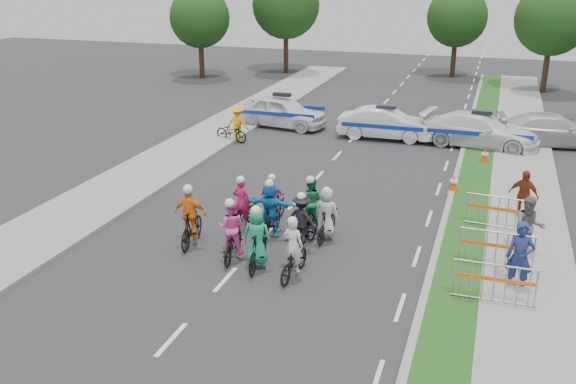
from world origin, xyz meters
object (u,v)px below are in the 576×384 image
(rider_8, at_px, (311,210))
(spectator_2, at_px, (523,195))
(civilian_sedan, at_px, (553,130))
(tree_4, at_px, (457,17))
(rider_5, at_px, (270,212))
(parked_bike, at_px, (231,132))
(cone_1, at_px, (485,157))
(rider_0, at_px, (293,257))
(tree_1, at_px, (552,19))
(cone_0, at_px, (454,184))
(rider_4, at_px, (302,226))
(police_car_0, at_px, (282,112))
(barrier_1, at_px, (496,251))
(tree_3, at_px, (286,5))
(spectator_1, at_px, (529,227))
(spectator_0, at_px, (520,257))
(rider_1, at_px, (257,244))
(barrier_0, at_px, (494,285))
(police_car_1, at_px, (385,124))
(rider_6, at_px, (242,212))
(rider_3, at_px, (191,222))
(barrier_2, at_px, (498,214))
(rider_7, at_px, (327,219))
(rider_2, at_px, (232,236))
(rider_9, at_px, (273,203))
(tree_0, at_px, (200,18))
(police_car_2, at_px, (480,130))

(rider_8, height_order, spectator_2, rider_8)
(civilian_sedan, xyz_separation_m, tree_4, (-5.85, 17.34, 3.47))
(rider_5, distance_m, parked_bike, 11.13)
(spectator_2, bearing_deg, cone_1, 125.51)
(rider_0, bearing_deg, spectator_2, -128.90)
(tree_1, bearing_deg, cone_0, -100.32)
(rider_8, bearing_deg, tree_4, -97.44)
(rider_0, xyz_separation_m, rider_4, (-0.32, 1.79, 0.10))
(rider_4, distance_m, police_car_0, 14.58)
(barrier_1, bearing_deg, parked_bike, 140.24)
(rider_5, relative_size, tree_3, 0.25)
(civilian_sedan, xyz_separation_m, spectator_1, (-1.34, -12.72, 0.18))
(tree_3, bearing_deg, spectator_2, -56.85)
(civilian_sedan, bearing_deg, spectator_0, 166.18)
(spectator_0, bearing_deg, rider_1, -165.97)
(civilian_sedan, xyz_separation_m, barrier_0, (-2.15, -15.88, -0.16))
(police_car_0, relative_size, parked_bike, 2.66)
(police_car_1, bearing_deg, rider_6, 167.88)
(rider_3, bearing_deg, barrier_2, -163.00)
(rider_4, bearing_deg, cone_1, -104.01)
(rider_7, bearing_deg, rider_4, 60.60)
(rider_5, distance_m, rider_6, 1.05)
(rider_8, bearing_deg, barrier_2, -166.39)
(rider_4, bearing_deg, tree_3, -59.74)
(rider_0, bearing_deg, parked_bike, -55.82)
(parked_bike, height_order, tree_4, tree_4)
(parked_bike, bearing_deg, spectator_0, -115.77)
(rider_3, distance_m, barrier_2, 9.39)
(cone_1, bearing_deg, parked_bike, 179.60)
(rider_2, bearing_deg, rider_8, -128.79)
(rider_3, relative_size, rider_9, 1.15)
(rider_1, bearing_deg, tree_1, -111.66)
(tree_4, bearing_deg, rider_9, -95.98)
(tree_3, xyz_separation_m, tree_4, (12.00, 2.00, -0.70))
(rider_3, relative_size, spectator_1, 1.06)
(rider_0, bearing_deg, rider_8, -77.27)
(rider_1, relative_size, tree_0, 0.29)
(rider_2, distance_m, police_car_2, 15.38)
(rider_1, height_order, spectator_1, rider_1)
(rider_9, bearing_deg, barrier_2, -157.33)
(civilian_sedan, distance_m, tree_3, 23.90)
(rider_8, bearing_deg, police_car_0, -71.38)
(rider_9, xyz_separation_m, tree_1, (9.13, 25.89, 3.89))
(spectator_1, xyz_separation_m, tree_4, (-4.51, 30.06, 3.28))
(spectator_2, height_order, cone_1, spectator_2)
(barrier_0, height_order, cone_0, barrier_0)
(rider_8, bearing_deg, rider_3, 31.83)
(tree_1, distance_m, tree_3, 18.11)
(rider_0, distance_m, tree_0, 31.65)
(rider_1, distance_m, barrier_1, 6.43)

